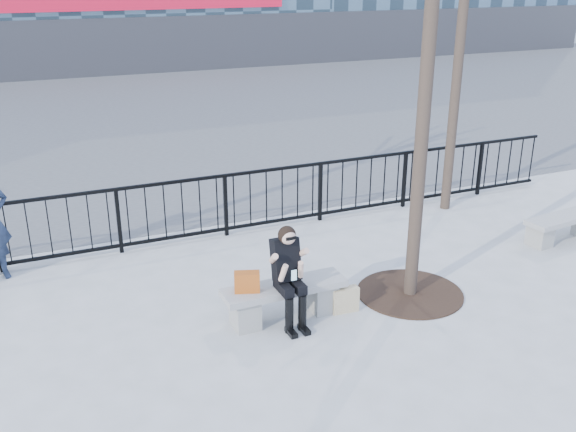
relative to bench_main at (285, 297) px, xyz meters
name	(u,v)px	position (x,y,z in m)	size (l,w,h in m)	color
ground	(285,318)	(0.00, 0.00, -0.30)	(120.00, 120.00, 0.00)	gray
street_surface	(106,108)	(0.00, 15.00, -0.30)	(60.00, 23.00, 0.01)	#474747
railing	(214,207)	(0.00, 3.00, 0.25)	(14.00, 0.06, 1.10)	black
tree_grate	(410,293)	(1.90, -0.10, -0.29)	(1.50, 1.50, 0.02)	black
bench_main	(285,297)	(0.00, 0.00, 0.00)	(1.65, 0.46, 0.49)	slate
bench_second	(564,225)	(5.35, 0.48, -0.02)	(1.56, 0.43, 0.46)	slate
seated_woman	(289,277)	(0.00, -0.16, 0.37)	(0.50, 0.64, 1.34)	black
handbag	(247,282)	(-0.51, 0.02, 0.32)	(0.32, 0.15, 0.26)	#A64914
shopping_bag	(345,300)	(0.81, -0.17, -0.13)	(0.37, 0.14, 0.35)	beige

